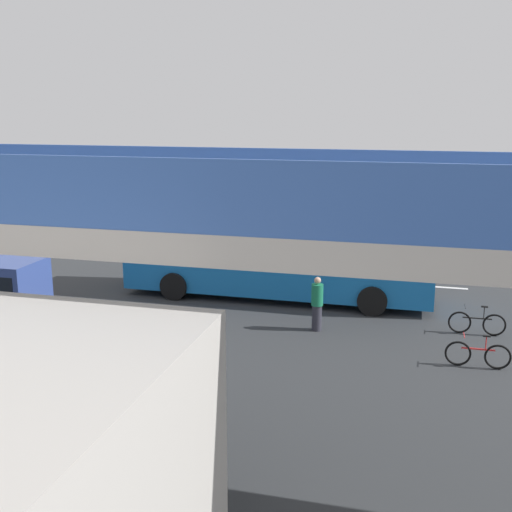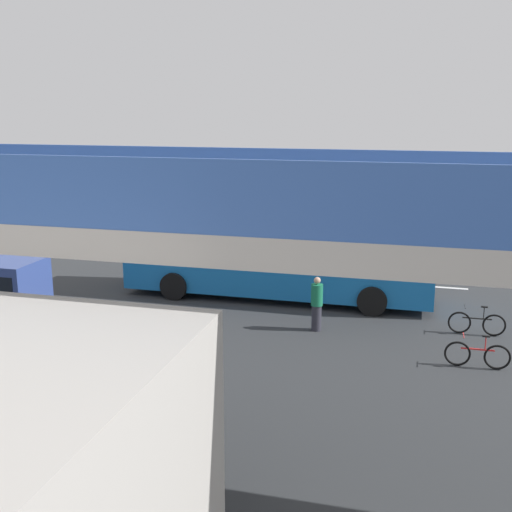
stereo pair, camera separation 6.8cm
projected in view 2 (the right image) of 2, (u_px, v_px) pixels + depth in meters
The scene contains 11 objects.
ground at pixel (280, 298), 24.01m from camera, with size 80.00×80.00×0.00m, color #2D3033.
city_bus at pixel (277, 249), 23.70m from camera, with size 11.54×2.85×3.15m.
bicycle_red at pixel (477, 355), 17.50m from camera, with size 1.77×0.44×0.96m.
bicycle_black at pixel (477, 323), 20.06m from camera, with size 1.77×0.44×0.96m.
pedestrian at pixel (317, 304), 20.33m from camera, with size 0.38×0.38×1.79m.
traffic_sign at pixel (361, 230), 27.33m from camera, with size 0.08×0.60×2.80m.
lane_dash_leftmost at pixel (442, 287), 25.44m from camera, with size 2.00×0.20×0.01m, color silver.
lane_dash_left at pixel (343, 281), 26.43m from camera, with size 2.00×0.20×0.01m, color silver.
lane_dash_centre at pixel (251, 274), 27.43m from camera, with size 2.00×0.20×0.01m, color silver.
lane_dash_right at pixel (165, 268), 28.43m from camera, with size 2.00×0.20×0.01m, color silver.
pedestrian_overpass at pixel (123, 246), 11.03m from camera, with size 30.92×2.60×6.34m.
Camera 2 is at (-5.01, 22.47, 7.04)m, focal length 44.37 mm.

